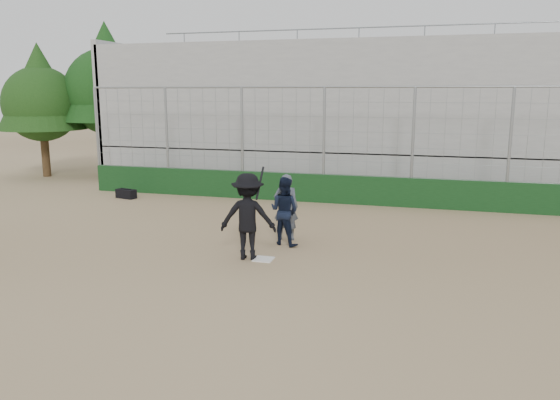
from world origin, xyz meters
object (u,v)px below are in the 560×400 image
(catcher_crouched, at_px, (284,222))
(umpire, at_px, (286,210))
(batter_at_plate, at_px, (248,216))
(equipment_bag, at_px, (126,194))

(catcher_crouched, height_order, umpire, umpire)
(batter_at_plate, bearing_deg, catcher_crouched, 69.66)
(umpire, height_order, equipment_bag, umpire)
(catcher_crouched, distance_m, umpire, 0.53)
(equipment_bag, bearing_deg, batter_at_plate, -40.60)
(catcher_crouched, xyz_separation_m, equipment_bag, (-7.24, 4.43, -0.42))
(batter_at_plate, relative_size, catcher_crouched, 1.81)
(umpire, xyz_separation_m, equipment_bag, (-7.15, 3.94, -0.62))
(equipment_bag, bearing_deg, umpire, -28.83)
(catcher_crouched, relative_size, equipment_bag, 1.42)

